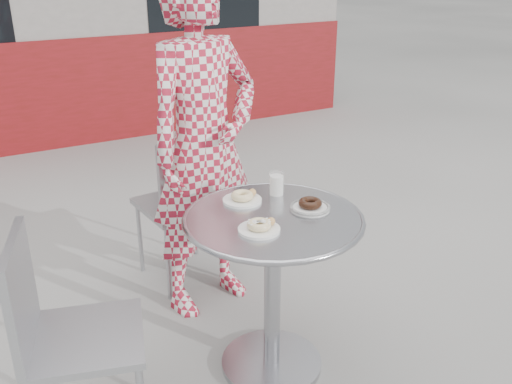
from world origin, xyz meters
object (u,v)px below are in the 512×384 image
seated_person (204,147)px  chair_left (88,377)px  bistro_table (273,256)px  plate_near (260,227)px  milk_cup (277,184)px  plate_far (243,198)px  chair_far (183,234)px  plate_checker (310,206)px

seated_person → chair_left: bearing=-154.7°
bistro_table → plate_near: (-0.11, -0.08, 0.20)m
seated_person → milk_cup: bearing=-86.5°
plate_near → plate_far: bearing=75.4°
chair_far → plate_near: 1.11m
plate_far → seated_person: bearing=87.0°
bistro_table → plate_near: bearing=-142.6°
plate_far → plate_near: bearing=-104.6°
bistro_table → chair_far: (-0.05, 0.90, -0.29)m
chair_far → plate_far: chair_far is taller
bistro_table → plate_checker: 0.26m
seated_person → plate_checker: bearing=-88.3°
chair_far → milk_cup: bearing=97.7°
chair_left → milk_cup: bearing=-62.8°
chair_left → milk_cup: (0.92, 0.19, 0.53)m
bistro_table → chair_left: chair_left is taller
milk_cup → chair_far: bearing=103.5°
plate_checker → plate_near: bearing=-165.5°
bistro_table → milk_cup: bearing=56.2°
seated_person → milk_cup: 0.47m
plate_far → plate_near: 0.29m
bistro_table → seated_person: size_ratio=0.44×
chair_left → plate_near: chair_left is taller
seated_person → plate_near: 0.73m
chair_far → plate_far: bearing=84.9°
plate_far → plate_checker: bearing=-44.9°
seated_person → chair_far: bearing=82.7°
chair_left → plate_far: (0.75, 0.19, 0.50)m
plate_far → plate_near: size_ratio=1.03×
chair_left → plate_far: chair_left is taller
plate_far → milk_cup: milk_cup is taller
seated_person → milk_cup: seated_person is taller
plate_near → plate_checker: 0.29m
bistro_table → plate_near: size_ratio=4.60×
plate_near → bistro_table: bearing=37.4°
chair_far → plate_far: 0.86m
chair_far → chair_left: size_ratio=1.03×
plate_far → plate_near: plate_far is taller
bistro_table → chair_far: 0.95m
chair_left → plate_near: size_ratio=5.25×
plate_near → milk_cup: 0.36m
bistro_table → plate_checker: (0.17, -0.01, 0.19)m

